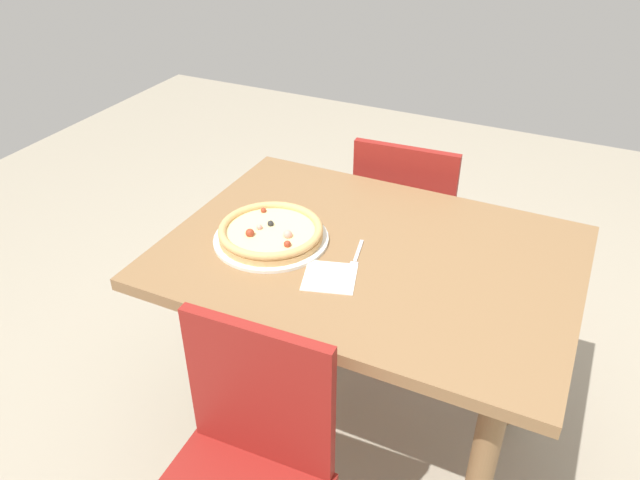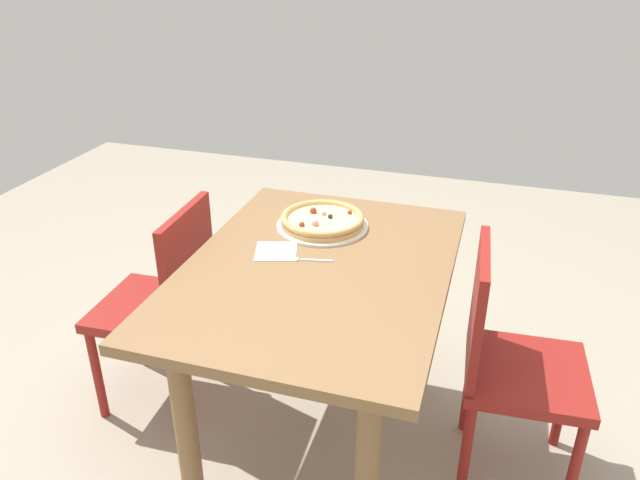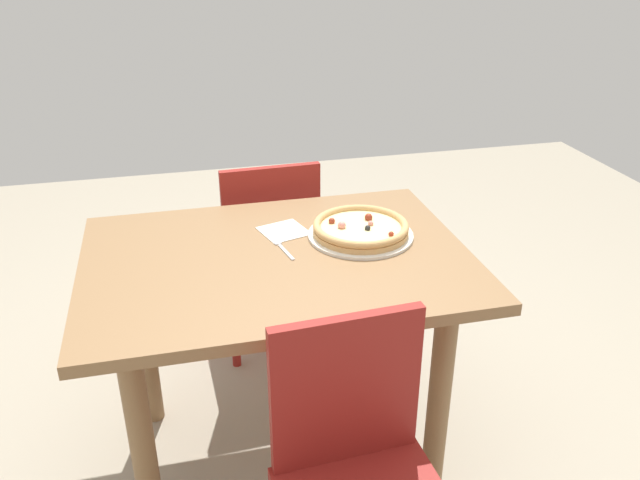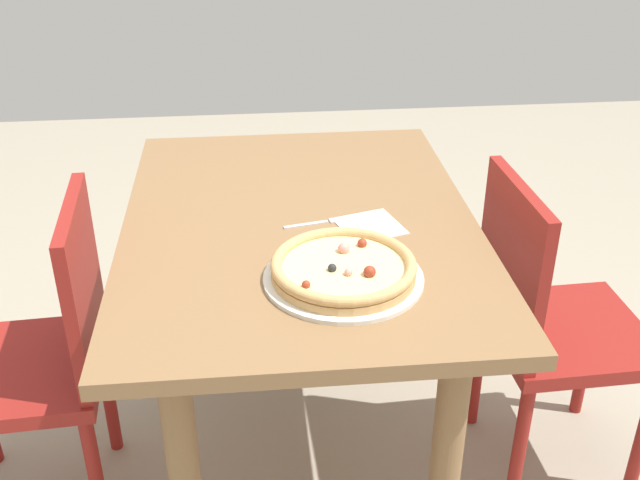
# 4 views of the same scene
# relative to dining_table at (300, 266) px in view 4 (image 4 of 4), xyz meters

# --- Properties ---
(ground_plane) EXTENTS (6.00, 6.00, 0.00)m
(ground_plane) POSITION_rel_dining_table_xyz_m (0.00, 0.00, -0.65)
(ground_plane) COLOR #9E937F
(dining_table) EXTENTS (1.17, 0.85, 0.78)m
(dining_table) POSITION_rel_dining_table_xyz_m (0.00, 0.00, 0.00)
(dining_table) COLOR olive
(dining_table) RESTS_ON ground
(chair_near) EXTENTS (0.42, 0.42, 0.88)m
(chair_near) POSITION_rel_dining_table_xyz_m (0.08, -0.64, -0.17)
(chair_near) COLOR maroon
(chair_near) RESTS_ON ground
(chair_far) EXTENTS (0.42, 0.42, 0.88)m
(chair_far) POSITION_rel_dining_table_xyz_m (0.07, 0.64, -0.17)
(chair_far) COLOR maroon
(chair_far) RESTS_ON ground
(plate) EXTENTS (0.34, 0.34, 0.01)m
(plate) POSITION_rel_dining_table_xyz_m (0.29, 0.07, 0.13)
(plate) COLOR silver
(plate) RESTS_ON dining_table
(pizza) EXTENTS (0.31, 0.31, 0.04)m
(pizza) POSITION_rel_dining_table_xyz_m (0.29, 0.07, 0.16)
(pizza) COLOR tan
(pizza) RESTS_ON plate
(fork) EXTENTS (0.05, 0.16, 0.00)m
(fork) POSITION_rel_dining_table_xyz_m (0.02, 0.05, 0.13)
(fork) COLOR silver
(fork) RESTS_ON dining_table
(napkin) EXTENTS (0.17, 0.17, 0.00)m
(napkin) POSITION_rel_dining_table_xyz_m (0.05, 0.16, 0.13)
(napkin) COLOR white
(napkin) RESTS_ON dining_table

